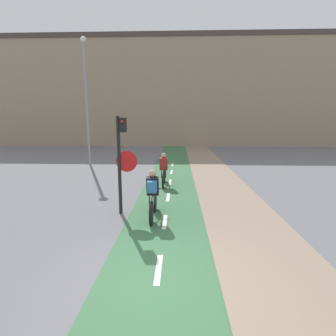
# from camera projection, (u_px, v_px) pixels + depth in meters

# --- Properties ---
(ground_plane) EXTENTS (120.00, 120.00, 0.00)m
(ground_plane) POSITION_uv_depth(u_px,v_px,m) (157.00, 285.00, 4.83)
(ground_plane) COLOR slate
(bike_lane) EXTENTS (2.33, 60.00, 0.02)m
(bike_lane) POSITION_uv_depth(u_px,v_px,m) (157.00, 284.00, 4.84)
(bike_lane) COLOR #3D7047
(bike_lane) RESTS_ON ground_plane
(sidewalk_strip) EXTENTS (2.40, 60.00, 0.05)m
(sidewalk_strip) POSITION_uv_depth(u_px,v_px,m) (287.00, 287.00, 4.74)
(sidewalk_strip) COLOR gray
(sidewalk_strip) RESTS_ON ground_plane
(building_row_background) EXTENTS (60.00, 5.20, 12.07)m
(building_row_background) POSITION_uv_depth(u_px,v_px,m) (175.00, 93.00, 30.74)
(building_row_background) COLOR gray
(building_row_background) RESTS_ON ground_plane
(traffic_light_pole) EXTENTS (0.67, 0.25, 3.12)m
(traffic_light_pole) POSITION_uv_depth(u_px,v_px,m) (122.00, 155.00, 8.20)
(traffic_light_pole) COLOR black
(traffic_light_pole) RESTS_ON ground_plane
(street_lamp_far) EXTENTS (0.36, 0.36, 8.15)m
(street_lamp_far) POSITION_uv_depth(u_px,v_px,m) (86.00, 90.00, 16.97)
(street_lamp_far) COLOR gray
(street_lamp_far) RESTS_ON ground_plane
(cyclist_near) EXTENTS (0.46, 1.84, 1.53)m
(cyclist_near) POSITION_uv_depth(u_px,v_px,m) (153.00, 196.00, 7.97)
(cyclist_near) COLOR black
(cyclist_near) RESTS_ON ground_plane
(cyclist_far) EXTENTS (0.46, 1.82, 1.52)m
(cyclist_far) POSITION_uv_depth(u_px,v_px,m) (164.00, 171.00, 12.00)
(cyclist_far) COLOR black
(cyclist_far) RESTS_ON ground_plane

